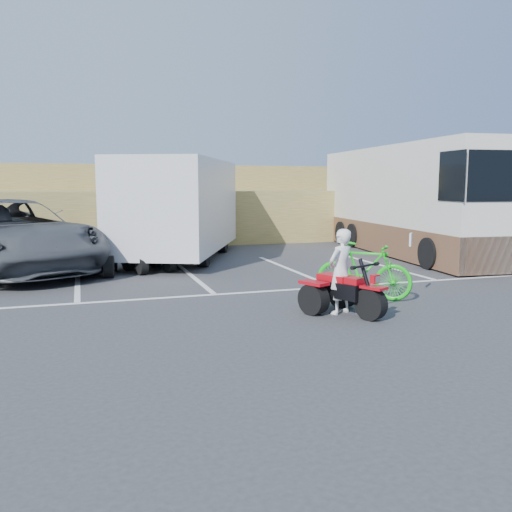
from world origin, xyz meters
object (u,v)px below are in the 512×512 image
object	(u,v)px
rider	(341,272)
green_dirt_bike	(364,271)
red_trike_atv	(347,315)
quad_atv_blue	(92,275)
quad_atv_green	(149,271)
rv_motorhome	(410,208)
cargo_trailer	(179,206)
grey_pickup	(8,236)

from	to	relation	value
rider	green_dirt_bike	size ratio (longest dim) A/B	0.79
rider	red_trike_atv	bearing A→B (deg)	90.00
red_trike_atv	rider	distance (m)	0.76
green_dirt_bike	quad_atv_blue	bearing A→B (deg)	86.22
quad_atv_green	quad_atv_blue	bearing A→B (deg)	167.54
green_dirt_bike	rv_motorhome	distance (m)	7.88
cargo_trailer	red_trike_atv	bearing A→B (deg)	-55.56
grey_pickup	rv_motorhome	xyz separation A→B (m)	(12.11, 0.14, 0.54)
green_dirt_bike	cargo_trailer	size ratio (longest dim) A/B	0.27
red_trike_atv	rv_motorhome	world-z (taller)	rv_motorhome
green_dirt_bike	rv_motorhome	world-z (taller)	rv_motorhome
rider	green_dirt_bike	distance (m)	1.39
rider	quad_atv_blue	bearing A→B (deg)	-78.97
grey_pickup	cargo_trailer	xyz separation A→B (m)	(4.66, 1.11, 0.68)
rider	cargo_trailer	distance (m)	8.10
rider	quad_atv_green	world-z (taller)	rider
rv_motorhome	quad_atv_green	bearing A→B (deg)	-166.47
red_trike_atv	green_dirt_bike	world-z (taller)	green_dirt_bike
quad_atv_green	red_trike_atv	bearing A→B (deg)	-82.88
cargo_trailer	quad_atv_green	distance (m)	2.96
rider	grey_pickup	distance (m)	9.14
cargo_trailer	quad_atv_blue	bearing A→B (deg)	-114.96
quad_atv_blue	quad_atv_green	bearing A→B (deg)	12.72
green_dirt_bike	grey_pickup	distance (m)	9.20
rv_motorhome	green_dirt_bike	bearing A→B (deg)	-124.38
rider	cargo_trailer	bearing A→B (deg)	-104.62
green_dirt_bike	grey_pickup	xyz separation A→B (m)	(-7.08, 5.85, 0.37)
red_trike_atv	quad_atv_green	size ratio (longest dim) A/B	1.12
rv_motorhome	quad_atv_blue	distance (m)	10.29
green_dirt_bike	rv_motorhome	xyz separation A→B (m)	(5.03, 6.00, 0.91)
grey_pickup	quad_atv_blue	bearing A→B (deg)	-54.89
rv_motorhome	rider	bearing A→B (deg)	-125.28
red_trike_atv	quad_atv_blue	size ratio (longest dim) A/B	0.93
red_trike_atv	grey_pickup	bearing A→B (deg)	106.65
grey_pickup	rv_motorhome	size ratio (longest dim) A/B	0.70
rider	grey_pickup	size ratio (longest dim) A/B	0.22
green_dirt_bike	grey_pickup	size ratio (longest dim) A/B	0.28
red_trike_atv	quad_atv_blue	xyz separation A→B (m)	(-4.14, 5.76, 0.00)
green_dirt_bike	red_trike_atv	bearing A→B (deg)	178.55
red_trike_atv	rv_motorhome	bearing A→B (deg)	25.08
red_trike_atv	quad_atv_green	xyz separation A→B (m)	(-2.70, 5.88, 0.00)
rv_motorhome	quad_atv_blue	size ratio (longest dim) A/B	6.21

